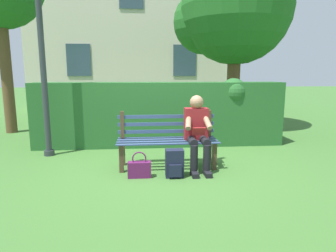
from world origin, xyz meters
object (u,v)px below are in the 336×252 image
Objects in this scene: tree at (230,12)px; backpack at (175,164)px; lamp_post at (41,39)px; handbag at (139,169)px; park_bench at (167,139)px; person_seated at (197,130)px.

tree is 11.32× the size of backpack.
tree is 1.34× the size of lamp_post.
lamp_post is at bearing -38.51° from handbag.
park_bench is at bearing 159.01° from lamp_post.
park_bench is 2.89m from lamp_post.
handbag is at bearing -1.79° from backpack.
lamp_post is at bearing -21.04° from person_seated.
handbag is (0.53, -0.02, -0.07)m from backpack.
backpack is at bearing 178.21° from handbag.
tree is at bearing -148.03° from lamp_post.
lamp_post is (2.66, -1.03, 1.51)m from person_seated.
person_seated is 3.23m from lamp_post.
handbag is at bearing 141.49° from lamp_post.
park_bench is 3.91× the size of backpack.
lamp_post is (2.19, -0.84, 1.68)m from park_bench.
park_bench is 4.87m from tree.
handbag is (0.46, 0.53, -0.33)m from park_bench.
handbag is at bearing 58.13° from tree.
person_seated reaches higher than handbag.
park_bench reaches higher than handbag.
park_bench is 0.78m from handbag.
park_bench is 4.13× the size of handbag.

